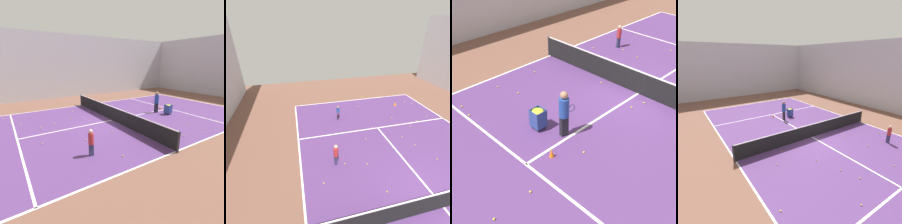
{
  "view_description": "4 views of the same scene",
  "coord_description": "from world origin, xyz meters",
  "views": [
    {
      "loc": [
        10.44,
        -6.69,
        4.14
      ],
      "look_at": [
        0.0,
        0.0,
        0.64
      ],
      "focal_mm": 28.0,
      "sensor_mm": 36.0,
      "label": 1
    },
    {
      "loc": [
        5.48,
        3.37,
        7.04
      ],
      "look_at": [
        2.5,
        -8.29,
        0.64
      ],
      "focal_mm": 28.0,
      "sensor_mm": 36.0,
      "label": 2
    },
    {
      "loc": [
        -6.09,
        10.63,
        7.04
      ],
      "look_at": [
        0.23,
        4.37,
        0.99
      ],
      "focal_mm": 50.0,
      "sensor_mm": 36.0,
      "label": 3
    },
    {
      "loc": [
        -7.94,
        -8.92,
        5.8
      ],
      "look_at": [
        1.18,
        4.76,
        0.48
      ],
      "focal_mm": 28.0,
      "sensor_mm": 36.0,
      "label": 4
    }
  ],
  "objects": [
    {
      "name": "training_cone_0",
      "position": [
        -0.32,
        5.49,
        0.17
      ],
      "size": [
        0.17,
        0.17,
        0.33
      ],
      "primitive_type": "cone",
      "color": "orange",
      "rests_on": "ground"
    },
    {
      "name": "tennis_ball_22",
      "position": [
        5.65,
        0.27,
        0.04
      ],
      "size": [
        0.07,
        0.07,
        0.07
      ],
      "primitive_type": "sphere",
      "color": "yellow",
      "rests_on": "ground"
    },
    {
      "name": "court_playing_area",
      "position": [
        0.0,
        0.0,
        0.0
      ],
      "size": [
        11.43,
        23.0,
        0.0
      ],
      "color": "#563370",
      "rests_on": "ground"
    },
    {
      "name": "line_baseline_far",
      "position": [
        0.0,
        11.5,
        0.01
      ],
      "size": [
        11.43,
        0.1,
        0.0
      ],
      "primitive_type": "cube",
      "color": "white",
      "rests_on": "ground"
    },
    {
      "name": "tennis_ball_15",
      "position": [
        -1.07,
        -4.85,
        0.04
      ],
      "size": [
        0.07,
        0.07,
        0.07
      ],
      "primitive_type": "sphere",
      "color": "yellow",
      "rests_on": "ground"
    },
    {
      "name": "tennis_ball_12",
      "position": [
        -2.95,
        -0.5,
        0.04
      ],
      "size": [
        0.07,
        0.07,
        0.07
      ],
      "primitive_type": "sphere",
      "color": "yellow",
      "rests_on": "ground"
    },
    {
      "name": "tennis_ball_9",
      "position": [
        3.72,
        6.19,
        0.04
      ],
      "size": [
        0.07,
        0.07,
        0.07
      ],
      "primitive_type": "sphere",
      "color": "yellow",
      "rests_on": "ground"
    },
    {
      "name": "hall_enclosure_far",
      "position": [
        0.0,
        16.71,
        3.72
      ],
      "size": [
        21.68,
        0.15,
        7.44
      ],
      "color": "silver",
      "rests_on": "ground"
    },
    {
      "name": "hall_enclosure_right",
      "position": [
        10.92,
        0.0,
        3.72
      ],
      "size": [
        0.15,
        33.56,
        7.44
      ],
      "color": "silver",
      "rests_on": "ground"
    },
    {
      "name": "line_centre_service",
      "position": [
        0.0,
        0.0,
        0.01
      ],
      "size": [
        0.1,
        12.65,
        0.0
      ],
      "primitive_type": "cube",
      "color": "white",
      "rests_on": "ground"
    },
    {
      "name": "tennis_ball_26",
      "position": [
        -1.01,
        6.98,
        0.04
      ],
      "size": [
        0.07,
        0.07,
        0.07
      ],
      "primitive_type": "sphere",
      "color": "yellow",
      "rests_on": "ground"
    },
    {
      "name": "tennis_ball_8",
      "position": [
        -4.44,
        1.97,
        0.04
      ],
      "size": [
        0.07,
        0.07,
        0.07
      ],
      "primitive_type": "sphere",
      "color": "yellow",
      "rests_on": "ground"
    },
    {
      "name": "tennis_ball_31",
      "position": [
        -1.06,
        8.26,
        0.04
      ],
      "size": [
        0.07,
        0.07,
        0.07
      ],
      "primitive_type": "sphere",
      "color": "yellow",
      "rests_on": "ground"
    },
    {
      "name": "tennis_ball_27",
      "position": [
        3.72,
        3.77,
        0.04
      ],
      "size": [
        0.07,
        0.07,
        0.07
      ],
      "primitive_type": "sphere",
      "color": "yellow",
      "rests_on": "ground"
    },
    {
      "name": "tennis_ball_17",
      "position": [
        3.35,
        -3.44,
        0.04
      ],
      "size": [
        0.07,
        0.07,
        0.07
      ],
      "primitive_type": "sphere",
      "color": "yellow",
      "rests_on": "ground"
    },
    {
      "name": "tennis_net",
      "position": [
        0.0,
        0.0,
        0.55
      ],
      "size": [
        11.73,
        0.1,
        1.07
      ],
      "color": "#2D2D33",
      "rests_on": "ground"
    },
    {
      "name": "ground_plane",
      "position": [
        0.0,
        0.0,
        0.0
      ],
      "size": [
        37.26,
        37.26,
        0.0
      ],
      "primitive_type": "plane",
      "color": "brown"
    },
    {
      "name": "tennis_ball_34",
      "position": [
        -0.47,
        1.18,
        0.04
      ],
      "size": [
        0.07,
        0.07,
        0.07
      ],
      "primitive_type": "sphere",
      "color": "yellow",
      "rests_on": "ground"
    },
    {
      "name": "tennis_ball_2",
      "position": [
        -1.82,
        -2.49,
        0.04
      ],
      "size": [
        0.07,
        0.07,
        0.07
      ],
      "primitive_type": "sphere",
      "color": "yellow",
      "rests_on": "ground"
    },
    {
      "name": "tennis_ball_36",
      "position": [
        -2.44,
        -5.89,
        0.04
      ],
      "size": [
        0.07,
        0.07,
        0.07
      ],
      "primitive_type": "sphere",
      "color": "yellow",
      "rests_on": "ground"
    },
    {
      "name": "ball_cart",
      "position": [
        1.18,
        4.76,
        0.57
      ],
      "size": [
        0.48,
        0.47,
        0.83
      ],
      "color": "#2D478C",
      "rests_on": "ground"
    },
    {
      "name": "tennis_ball_4",
      "position": [
        2.18,
        -3.12,
        0.04
      ],
      "size": [
        0.07,
        0.07,
        0.07
      ],
      "primitive_type": "sphere",
      "color": "yellow",
      "rests_on": "ground"
    },
    {
      "name": "line_service_far",
      "position": [
        0.0,
        6.33,
        0.01
      ],
      "size": [
        11.43,
        0.1,
        0.0
      ],
      "primitive_type": "cube",
      "color": "white",
      "rests_on": "ground"
    },
    {
      "name": "child_midcourt",
      "position": [
        3.82,
        -3.58,
        0.74
      ],
      "size": [
        0.27,
        0.27,
        1.29
      ],
      "rotation": [
        0.0,
        0.0,
        1.51
      ],
      "color": "#2D3351",
      "rests_on": "ground"
    },
    {
      "name": "tennis_ball_30",
      "position": [
        1.74,
        0.44,
        0.04
      ],
      "size": [
        0.07,
        0.07,
        0.07
      ],
      "primitive_type": "sphere",
      "color": "yellow",
      "rests_on": "ground"
    },
    {
      "name": "tennis_ball_5",
      "position": [
        3.62,
        11.25,
        0.04
      ],
      "size": [
        0.07,
        0.07,
        0.07
      ],
      "primitive_type": "sphere",
      "color": "yellow",
      "rests_on": "ground"
    },
    {
      "name": "line_sideline_left",
      "position": [
        -5.71,
        0.0,
        0.01
      ],
      "size": [
        0.1,
        23.0,
        0.0
      ],
      "primitive_type": "cube",
      "color": "white",
      "rests_on": "ground"
    },
    {
      "name": "line_sideline_right",
      "position": [
        5.71,
        0.0,
        0.01
      ],
      "size": [
        0.1,
        23.0,
        0.0
      ],
      "primitive_type": "cube",
      "color": "white",
      "rests_on": "ground"
    },
    {
      "name": "tennis_ball_11",
      "position": [
        -5.31,
        -4.31,
        0.04
      ],
      "size": [
        0.07,
        0.07,
        0.07
      ],
      "primitive_type": "sphere",
      "color": "yellow",
      "rests_on": "ground"
    },
    {
      "name": "tennis_ball_18",
      "position": [
        -2.28,
        11.2,
        0.04
      ],
      "size": [
        0.07,
        0.07,
        0.07
      ],
      "primitive_type": "sphere",
      "color": "yellow",
      "rests_on": "ground"
    },
    {
      "name": "tennis_ball_23",
      "position": [
        4.49,
        6.08,
        0.04
      ],
      "size": [
        0.07,
        0.07,
        0.07
      ],
      "primitive_type": "sphere",
      "color": "yellow",
      "rests_on": "ground"
    },
    {
      "name": "tennis_ball_0",
      "position": [
        4.81,
        4.08,
        0.04
      ],
      "size": [
        0.07,
        0.07,
        0.07
      ],
      "primitive_type": "sphere",
      "color": "yellow",
      "rests_on": "ground"
    },
    {
      "name": "tennis_ball_37",
      "position": [
        -1.38,
        -3.9,
        0.04
      ],
      "size": [
        0.07,
        0.07,
        0.07
      ],
      "primitive_type": "sphere",
      "color": "yellow",
      "rests_on": "ground"
    },
    {
      "name": "line_service_near",
      "position": [
        0.0,
        -6.33,
        0.01
      ],
      "size": [
        11.43,
        0.1,
        0.0
      ],
      "primitive_type": "cube",
      "color": "white",
      "rests_on": "ground"
    },
    {
      "name": "tennis_ball_13",
      "position": [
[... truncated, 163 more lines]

